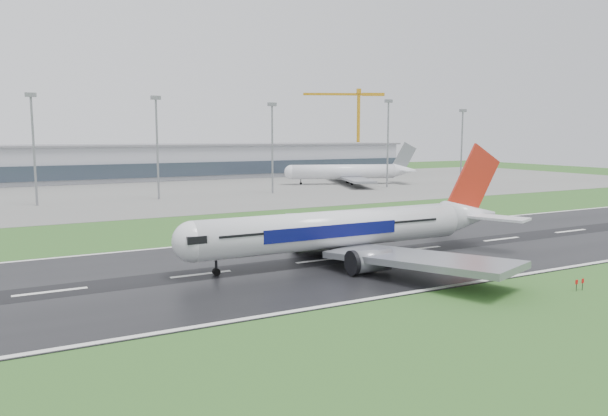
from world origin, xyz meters
TOP-DOWN VIEW (x-y plane):
  - ground at (0.00, 0.00)m, footprint 520.00×520.00m
  - runway at (0.00, 0.00)m, footprint 400.00×45.00m
  - apron at (0.00, 125.00)m, footprint 400.00×130.00m
  - terminal at (0.00, 185.00)m, footprint 240.00×36.00m
  - main_airliner at (-14.54, -1.98)m, footprint 60.35×57.53m
  - parked_airliner at (60.23, 119.19)m, footprint 69.71×67.35m
  - tower_crane at (117.54, 200.00)m, footprint 43.78×20.88m
  - floodmast_1 at (-56.46, 100.00)m, footprint 0.64×0.64m
  - floodmast_2 at (-21.81, 100.00)m, footprint 0.64×0.64m
  - floodmast_3 at (17.32, 100.00)m, footprint 0.64×0.64m
  - floodmast_4 at (65.58, 100.00)m, footprint 0.64×0.64m
  - floodmast_5 at (102.77, 100.00)m, footprint 0.64×0.64m

SIDE VIEW (x-z plane):
  - ground at x=0.00m, z-range 0.00..0.00m
  - apron at x=0.00m, z-range 0.00..0.08m
  - runway at x=0.00m, z-range 0.00..0.10m
  - terminal at x=0.00m, z-range 0.00..15.00m
  - parked_airliner at x=60.23m, z-range 0.08..16.42m
  - main_airliner at x=-14.54m, z-range 0.10..17.76m
  - floodmast_5 at x=102.77m, z-range 0.00..29.23m
  - floodmast_3 at x=17.32m, z-range 0.00..29.68m
  - floodmast_1 at x=-56.46m, z-range 0.00..30.53m
  - floodmast_2 at x=-21.81m, z-range 0.00..30.76m
  - floodmast_4 at x=65.58m, z-range 0.00..32.07m
  - tower_crane at x=117.54m, z-range 0.00..45.88m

